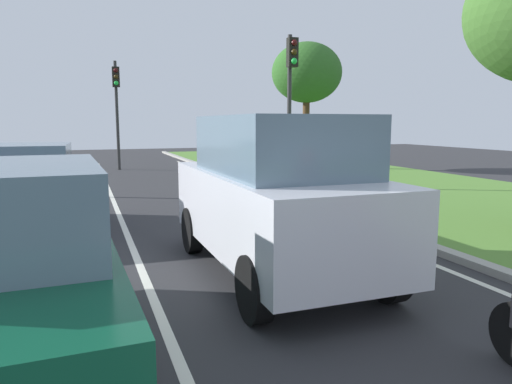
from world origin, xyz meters
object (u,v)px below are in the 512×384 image
object	(u,v)px
car_hatchback_far	(31,189)
tree_roadside_far	(307,73)
traffic_light_far_median	(117,97)
traffic_light_near_right	(291,84)
car_suv_ahead	(276,195)
car_sedan_left_lane	(2,278)

from	to	relation	value
car_hatchback_far	tree_roadside_far	distance (m)	15.18
traffic_light_far_median	tree_roadside_far	bearing A→B (deg)	-17.90
car_hatchback_far	traffic_light_near_right	world-z (taller)	traffic_light_near_right
car_suv_ahead	tree_roadside_far	world-z (taller)	tree_roadside_far
car_sedan_left_lane	traffic_light_far_median	size ratio (longest dim) A/B	0.88
car_sedan_left_lane	traffic_light_near_right	bearing A→B (deg)	52.53
car_hatchback_far	car_sedan_left_lane	bearing A→B (deg)	-85.27
car_suv_ahead	traffic_light_near_right	size ratio (longest dim) A/B	0.91
car_sedan_left_lane	car_hatchback_far	bearing A→B (deg)	90.95
car_suv_ahead	traffic_light_far_median	size ratio (longest dim) A/B	0.91
traffic_light_near_right	tree_roadside_far	world-z (taller)	tree_roadside_far
traffic_light_far_median	car_suv_ahead	bearing A→B (deg)	-86.57
tree_roadside_far	traffic_light_near_right	bearing A→B (deg)	-120.16
car_suv_ahead	car_sedan_left_lane	size ratio (longest dim) A/B	1.03
car_sedan_left_lane	car_hatchback_far	size ratio (longest dim) A/B	1.16
traffic_light_far_median	car_sedan_left_lane	bearing A→B (deg)	-96.85
car_sedan_left_lane	tree_roadside_far	bearing A→B (deg)	54.42
traffic_light_far_median	tree_roadside_far	distance (m)	8.79
traffic_light_near_right	car_hatchback_far	bearing A→B (deg)	-151.55
car_hatchback_far	traffic_light_far_median	world-z (taller)	traffic_light_far_median
car_suv_ahead	traffic_light_far_median	world-z (taller)	traffic_light_far_median
traffic_light_near_right	tree_roadside_far	distance (m)	7.02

